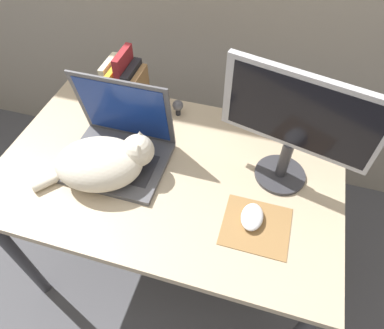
# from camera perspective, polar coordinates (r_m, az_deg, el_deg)

# --- Properties ---
(desk) EXTENTS (1.19, 0.74, 0.71)m
(desk) POSITION_cam_1_polar(r_m,az_deg,el_deg) (1.25, -3.89, -3.00)
(desk) COLOR tan
(desk) RESTS_ON ground_plane
(laptop) EXTENTS (0.34, 0.28, 0.29)m
(laptop) POSITION_cam_1_polar(r_m,az_deg,el_deg) (1.21, -12.07, 3.03)
(laptop) COLOR #4C4C51
(laptop) RESTS_ON desk
(cat) EXTENTS (0.37, 0.28, 0.16)m
(cat) POSITION_cam_1_polar(r_m,az_deg,el_deg) (1.15, -14.45, 0.39)
(cat) COLOR beige
(cat) RESTS_ON desk
(external_monitor) EXTENTS (0.45, 0.17, 0.41)m
(external_monitor) POSITION_cam_1_polar(r_m,az_deg,el_deg) (1.04, 16.92, 6.48)
(external_monitor) COLOR #333338
(external_monitor) RESTS_ON desk
(mousepad) EXTENTS (0.20, 0.19, 0.00)m
(mousepad) POSITION_cam_1_polar(r_m,az_deg,el_deg) (1.08, 10.62, -10.05)
(mousepad) COLOR olive
(mousepad) RESTS_ON desk
(computer_mouse) EXTENTS (0.07, 0.10, 0.03)m
(computer_mouse) POSITION_cam_1_polar(r_m,az_deg,el_deg) (1.07, 9.98, -8.59)
(computer_mouse) COLOR silver
(computer_mouse) RESTS_ON mousepad
(book_row) EXTENTS (0.14, 0.16, 0.26)m
(book_row) POSITION_cam_1_polar(r_m,az_deg,el_deg) (1.37, -10.81, 12.60)
(book_row) COLOR beige
(book_row) RESTS_ON desk
(webcam) EXTENTS (0.04, 0.04, 0.07)m
(webcam) POSITION_cam_1_polar(r_m,az_deg,el_deg) (1.36, -2.37, 9.70)
(webcam) COLOR #232328
(webcam) RESTS_ON desk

